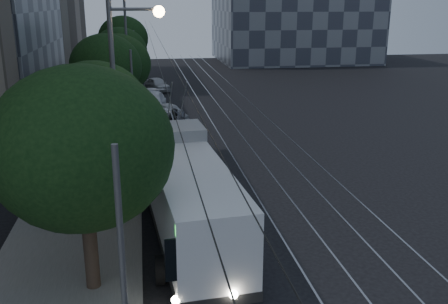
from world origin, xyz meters
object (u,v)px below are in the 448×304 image
streetlamp_near (125,91)px  streetlamp_far (132,38)px  car_white_c (148,96)px  car_white_d (157,84)px  pickup_silver (160,124)px  car_white_b (151,103)px  trolleybus (185,190)px  car_white_a (170,112)px

streetlamp_near → streetlamp_far: 21.43m
car_white_c → streetlamp_near: streetlamp_near is taller
car_white_d → pickup_silver: bearing=-111.3°
car_white_b → car_white_c: size_ratio=1.41×
car_white_b → trolleybus: bearing=-81.0°
streetlamp_near → car_white_d: bearing=86.0°
streetlamp_near → streetlamp_far: streetlamp_far is taller
pickup_silver → car_white_a: bearing=87.6°
car_white_c → car_white_d: size_ratio=0.97×
car_white_a → car_white_b: size_ratio=0.72×
car_white_d → streetlamp_near: size_ratio=0.45×
pickup_silver → car_white_a: (0.92, 4.47, -0.24)m
trolleybus → car_white_a: trolleybus is taller
pickup_silver → car_white_c: bearing=102.3°
pickup_silver → streetlamp_far: 10.07m
pickup_silver → streetlamp_near: size_ratio=0.73×
trolleybus → pickup_silver: bearing=87.1°
car_white_d → streetlamp_near: bearing=-113.9°
pickup_silver → trolleybus: bearing=-79.1°
pickup_silver → car_white_c: 11.67m
car_white_a → streetlamp_near: streetlamp_near is taller
car_white_c → trolleybus: bearing=-73.6°
car_white_c → pickup_silver: bearing=-72.9°
car_white_a → car_white_c: 7.35m
streetlamp_far → trolleybus: bearing=-84.7°
car_white_a → pickup_silver: bearing=-125.2°
streetlamp_near → pickup_silver: bearing=82.3°
car_white_a → car_white_d: bearing=68.4°
trolleybus → streetlamp_near: 4.53m
car_white_b → streetlamp_far: bearing=158.3°
pickup_silver → streetlamp_far: streetlamp_far is taller
car_white_d → streetlamp_far: size_ratio=0.40×
car_white_a → car_white_b: 3.65m
trolleybus → streetlamp_near: (-2.14, 1.52, 3.68)m
pickup_silver → car_white_b: (-0.38, 7.88, -0.12)m
trolleybus → car_white_c: bearing=87.7°
car_white_a → streetlamp_far: 7.13m
trolleybus → car_white_b: trolleybus is taller
pickup_silver → car_white_a: pickup_silver is taller
streetlamp_near → trolleybus: bearing=-35.4°
pickup_silver → streetlamp_near: streetlamp_near is taller
trolleybus → streetlamp_far: size_ratio=1.24×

